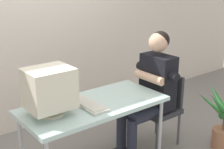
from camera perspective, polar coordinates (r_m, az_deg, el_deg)
The scene contains 6 objects.
wall_back at distance 4.30m, azimuth -10.96°, elevation 11.00°, with size 8.00×0.10×3.00m, color beige.
desk at distance 3.19m, azimuth -3.21°, elevation -5.95°, with size 1.44×0.68×0.76m.
crt_monitor at distance 2.88m, azimuth -10.93°, elevation -2.47°, with size 0.41×0.34×0.43m.
keyboard at distance 3.11m, azimuth -4.25°, elevation -5.28°, with size 0.18×0.47×0.03m.
office_chair at distance 3.86m, azimuth 8.70°, elevation -5.28°, with size 0.42×0.42×0.84m.
person_seated at distance 3.64m, azimuth 6.88°, elevation -2.23°, with size 0.75×0.59×1.37m.
Camera 1 is at (-1.65, -2.40, 2.00)m, focal length 51.84 mm.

